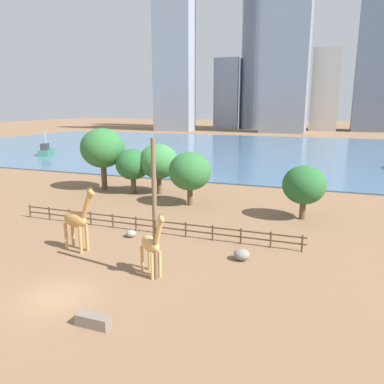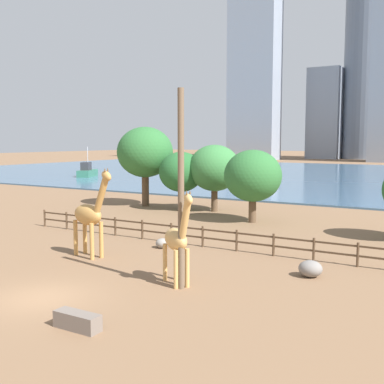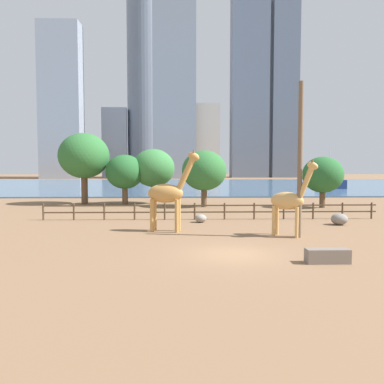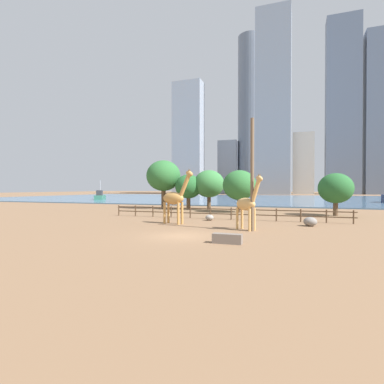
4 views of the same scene
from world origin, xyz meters
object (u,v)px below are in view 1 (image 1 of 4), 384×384
object	(u,v)px
tree_right_small	(133,165)
utility_pole	(155,211)
giraffe_tall	(77,220)
boat_ferry	(46,151)
tree_left_small	(304,185)
tree_right_tall	(103,148)
boulder_near_fence	(131,234)
giraffe_companion	(151,244)
boulder_by_pole	(242,255)
tree_left_large	(159,162)
feeding_trough	(93,321)
tree_center_broad	(190,171)

from	to	relation	value
tree_right_small	utility_pole	bearing A→B (deg)	-57.94
giraffe_tall	tree_right_small	distance (m)	19.20
utility_pole	boat_ferry	size ratio (longest dim) A/B	1.42
giraffe_tall	tree_left_small	distance (m)	20.89
tree_right_tall	tree_right_small	bearing A→B (deg)	-7.11
utility_pole	boulder_near_fence	distance (m)	9.23
tree_right_small	giraffe_companion	bearing A→B (deg)	-58.38
giraffe_companion	boulder_by_pole	distance (m)	6.79
boulder_near_fence	tree_right_small	size ratio (longest dim) A/B	0.15
tree_left_large	giraffe_companion	bearing A→B (deg)	-66.10
tree_left_large	feeding_trough	bearing A→B (deg)	-71.46
tree_right_tall	boat_ferry	bearing A→B (deg)	141.41
tree_right_tall	utility_pole	bearing A→B (deg)	-50.43
boulder_near_fence	feeding_trough	distance (m)	13.01
giraffe_tall	tree_right_tall	distance (m)	21.66
giraffe_companion	tree_right_small	bearing A→B (deg)	156.93
giraffe_companion	boulder_by_pole	world-z (taller)	giraffe_companion
boulder_by_pole	tree_right_tall	size ratio (longest dim) A/B	0.15
utility_pole	tree_center_broad	world-z (taller)	utility_pole
tree_center_broad	tree_left_small	size ratio (longest dim) A/B	1.13
boulder_near_fence	tree_left_small	world-z (taller)	tree_left_small
feeding_trough	tree_left_large	distance (m)	29.16
tree_center_broad	tree_left_small	world-z (taller)	tree_center_broad
tree_left_large	boat_ferry	bearing A→B (deg)	147.76
feeding_trough	tree_right_small	world-z (taller)	tree_right_small
tree_center_broad	tree_right_small	world-z (taller)	tree_center_broad
utility_pole	tree_left_small	xyz separation A→B (m)	(7.72, 16.55, -1.08)
utility_pole	giraffe_tall	bearing A→B (deg)	162.83
giraffe_companion	tree_right_small	world-z (taller)	tree_right_small
boulder_by_pole	tree_left_large	bearing A→B (deg)	130.36
tree_center_broad	tree_right_tall	world-z (taller)	tree_right_tall
utility_pole	boulder_by_pole	size ratio (longest dim) A/B	7.64
utility_pole	tree_right_small	distance (m)	24.46
tree_right_small	boat_ferry	world-z (taller)	tree_right_small
giraffe_companion	feeding_trough	xyz separation A→B (m)	(-0.20, -6.21, -1.80)
giraffe_tall	tree_left_large	xyz separation A→B (m)	(-2.29, 19.24, 1.61)
giraffe_tall	tree_center_broad	distance (m)	15.81
feeding_trough	tree_center_broad	size ratio (longest dim) A/B	0.31
giraffe_tall	tree_left_small	size ratio (longest dim) A/B	0.99
giraffe_companion	boulder_near_fence	bearing A→B (deg)	164.63
giraffe_companion	feeding_trough	distance (m)	6.47
giraffe_companion	tree_center_broad	bearing A→B (deg)	137.86
tree_center_broad	tree_right_tall	bearing A→B (deg)	165.04
utility_pole	tree_right_tall	xyz separation A→B (m)	(-17.60, 21.30, 0.97)
boulder_near_fence	tree_center_broad	size ratio (longest dim) A/B	0.15
tree_right_small	boat_ferry	bearing A→B (deg)	144.61
boulder_by_pole	tree_right_small	world-z (taller)	tree_right_small
tree_center_broad	tree_right_tall	size ratio (longest dim) A/B	0.74
tree_center_broad	boat_ferry	world-z (taller)	tree_center_broad
giraffe_companion	giraffe_tall	bearing A→B (deg)	-160.11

